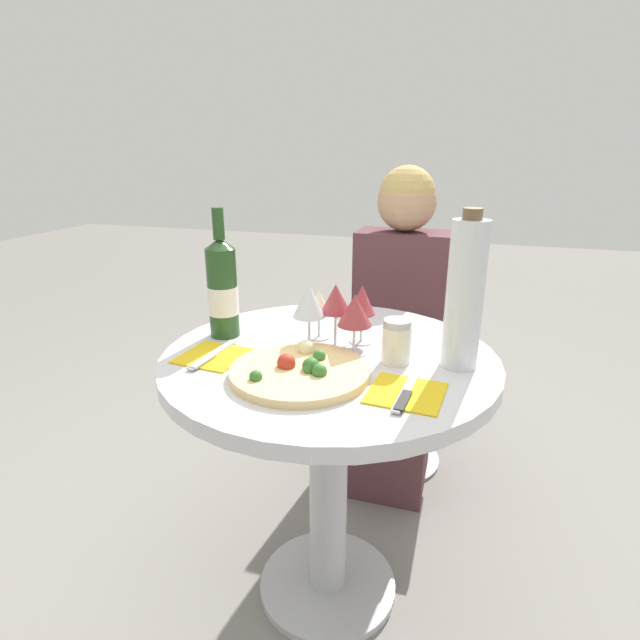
{
  "coord_description": "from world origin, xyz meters",
  "views": [
    {
      "loc": [
        0.31,
        -1.09,
        1.22
      ],
      "look_at": [
        -0.01,
        -0.04,
        0.85
      ],
      "focal_mm": 28.0,
      "sensor_mm": 36.0,
      "label": 1
    }
  ],
  "objects_px": {
    "seated_diner": "(397,340)",
    "tall_carafe": "(465,295)",
    "chair_behind_diner": "(400,363)",
    "pizza_large": "(300,370)",
    "dining_table": "(329,413)",
    "wine_bottle": "(223,289)"
  },
  "relations": [
    {
      "from": "pizza_large",
      "to": "tall_carafe",
      "type": "bearing_deg",
      "value": 25.51
    },
    {
      "from": "dining_table",
      "to": "wine_bottle",
      "type": "height_order",
      "value": "wine_bottle"
    },
    {
      "from": "chair_behind_diner",
      "to": "wine_bottle",
      "type": "bearing_deg",
      "value": 62.27
    },
    {
      "from": "seated_diner",
      "to": "wine_bottle",
      "type": "xyz_separation_m",
      "value": [
        -0.38,
        -0.6,
        0.32
      ]
    },
    {
      "from": "chair_behind_diner",
      "to": "tall_carafe",
      "type": "xyz_separation_m",
      "value": [
        0.23,
        -0.75,
        0.51
      ]
    },
    {
      "from": "seated_diner",
      "to": "wine_bottle",
      "type": "relative_size",
      "value": 3.45
    },
    {
      "from": "dining_table",
      "to": "seated_diner",
      "type": "distance_m",
      "value": 0.64
    },
    {
      "from": "dining_table",
      "to": "chair_behind_diner",
      "type": "distance_m",
      "value": 0.79
    },
    {
      "from": "seated_diner",
      "to": "pizza_large",
      "type": "distance_m",
      "value": 0.81
    },
    {
      "from": "dining_table",
      "to": "pizza_large",
      "type": "relative_size",
      "value": 2.65
    },
    {
      "from": "chair_behind_diner",
      "to": "seated_diner",
      "type": "height_order",
      "value": "seated_diner"
    },
    {
      "from": "dining_table",
      "to": "chair_behind_diner",
      "type": "height_order",
      "value": "chair_behind_diner"
    },
    {
      "from": "chair_behind_diner",
      "to": "tall_carafe",
      "type": "distance_m",
      "value": 0.94
    },
    {
      "from": "tall_carafe",
      "to": "dining_table",
      "type": "bearing_deg",
      "value": -176.82
    },
    {
      "from": "seated_diner",
      "to": "pizza_large",
      "type": "relative_size",
      "value": 3.77
    },
    {
      "from": "wine_bottle",
      "to": "seated_diner",
      "type": "bearing_deg",
      "value": 57.29
    },
    {
      "from": "chair_behind_diner",
      "to": "pizza_large",
      "type": "bearing_deg",
      "value": 83.32
    },
    {
      "from": "chair_behind_diner",
      "to": "seated_diner",
      "type": "distance_m",
      "value": 0.2
    },
    {
      "from": "seated_diner",
      "to": "chair_behind_diner",
      "type": "bearing_deg",
      "value": -90.0
    },
    {
      "from": "chair_behind_diner",
      "to": "pizza_large",
      "type": "relative_size",
      "value": 2.72
    },
    {
      "from": "seated_diner",
      "to": "tall_carafe",
      "type": "relative_size",
      "value": 3.25
    },
    {
      "from": "dining_table",
      "to": "chair_behind_diner",
      "type": "relative_size",
      "value": 0.98
    }
  ]
}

